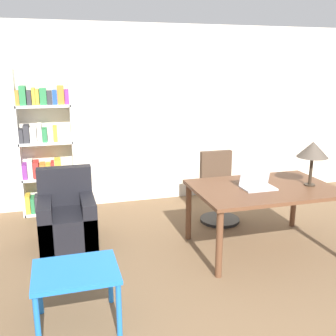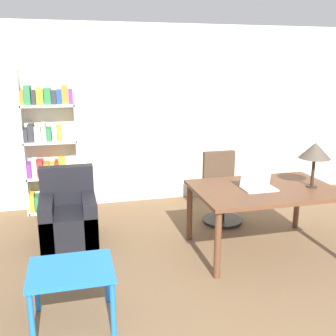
{
  "view_description": "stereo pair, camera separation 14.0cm",
  "coord_description": "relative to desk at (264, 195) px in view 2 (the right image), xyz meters",
  "views": [
    {
      "loc": [
        -1.54,
        -1.37,
        2.09
      ],
      "look_at": [
        -0.39,
        2.64,
        1.01
      ],
      "focal_mm": 42.0,
      "sensor_mm": 36.0,
      "label": 1
    },
    {
      "loc": [
        -1.4,
        -1.4,
        2.09
      ],
      "look_at": [
        -0.39,
        2.64,
        1.01
      ],
      "focal_mm": 42.0,
      "sensor_mm": 36.0,
      "label": 2
    }
  ],
  "objects": [
    {
      "name": "desk",
      "position": [
        0.0,
        0.0,
        0.0
      ],
      "size": [
        1.6,
        1.07,
        0.76
      ],
      "color": "brown",
      "rests_on": "ground_plane"
    },
    {
      "name": "wall_back",
      "position": [
        -0.69,
        2.09,
        0.68
      ],
      "size": [
        8.0,
        0.06,
        2.7
      ],
      "color": "beige",
      "rests_on": "ground_plane"
    },
    {
      "name": "side_table_blue",
      "position": [
        -2.16,
        -0.86,
        -0.24
      ],
      "size": [
        0.68,
        0.56,
        0.5
      ],
      "color": "blue",
      "rests_on": "ground_plane"
    },
    {
      "name": "table_lamp",
      "position": [
        0.54,
        -0.09,
        0.5
      ],
      "size": [
        0.35,
        0.35,
        0.51
      ],
      "color": "#2D2319",
      "rests_on": "desk"
    },
    {
      "name": "armchair",
      "position": [
        -2.18,
        0.79,
        -0.38
      ],
      "size": [
        0.65,
        0.74,
        0.89
      ],
      "color": "black",
      "rests_on": "ground_plane"
    },
    {
      "name": "laptop",
      "position": [
        -0.1,
        -0.02,
        0.14
      ],
      "size": [
        0.37,
        0.24,
        0.25
      ],
      "color": "#B2B2B7",
      "rests_on": "desk"
    },
    {
      "name": "bookshelf",
      "position": [
        -2.41,
        1.9,
        0.26
      ],
      "size": [
        0.77,
        0.28,
        2.05
      ],
      "color": "white",
      "rests_on": "ground_plane"
    },
    {
      "name": "office_chair",
      "position": [
        -0.13,
        0.96,
        -0.24
      ],
      "size": [
        0.54,
        0.54,
        0.96
      ],
      "color": "black",
      "rests_on": "ground_plane"
    }
  ]
}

